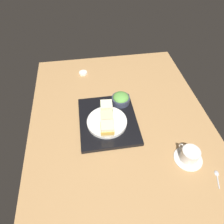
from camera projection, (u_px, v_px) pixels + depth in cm
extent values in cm
cube|color=tan|center=(122.00, 129.00, 110.80)|extent=(140.00, 100.00, 3.00)
cube|color=black|center=(108.00, 121.00, 111.72)|extent=(36.83, 31.21, 2.05)
cylinder|color=silver|center=(107.00, 122.00, 108.62)|extent=(21.54, 21.54, 1.76)
cube|color=#EFE5C1|center=(107.00, 110.00, 112.38)|extent=(6.83, 6.77, 1.50)
cube|color=#669347|center=(106.00, 107.00, 110.83)|extent=(7.11, 6.98, 2.69)
cube|color=#EFE5C1|center=(106.00, 104.00, 109.28)|extent=(6.83, 6.77, 1.50)
cube|color=beige|center=(107.00, 120.00, 107.52)|extent=(6.83, 6.77, 1.21)
cube|color=gold|center=(107.00, 118.00, 106.06)|extent=(7.13, 6.89, 2.77)
cube|color=beige|center=(107.00, 115.00, 104.59)|extent=(6.83, 6.77, 1.21)
cube|color=beige|center=(107.00, 131.00, 102.36)|extent=(6.83, 6.77, 1.74)
cube|color=gold|center=(107.00, 128.00, 100.81)|extent=(7.37, 7.22, 2.44)
cube|color=beige|center=(107.00, 126.00, 99.27)|extent=(6.83, 6.77, 1.74)
cylinder|color=#33384C|center=(121.00, 100.00, 118.57)|extent=(10.59, 10.59, 3.82)
ellipsoid|color=#5B9E42|center=(121.00, 97.00, 117.16)|extent=(9.25, 9.25, 5.09)
cylinder|color=silver|center=(188.00, 158.00, 96.66)|extent=(13.53, 13.53, 0.80)
cylinder|color=silver|center=(190.00, 155.00, 94.20)|extent=(8.36, 8.36, 5.87)
cylinder|color=black|center=(192.00, 152.00, 92.33)|extent=(7.69, 7.69, 0.40)
torus|color=silver|center=(182.00, 147.00, 96.88)|extent=(4.04, 2.46, 4.09)
cylinder|color=silver|center=(83.00, 73.00, 141.54)|extent=(5.74, 5.74, 1.33)
cube|color=silver|center=(218.00, 181.00, 89.35)|extent=(6.96, 2.83, 0.50)
ellipsoid|color=silver|center=(217.00, 173.00, 91.63)|extent=(3.30, 2.81, 0.80)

